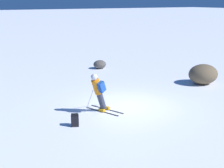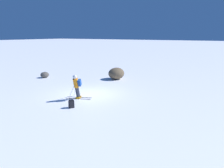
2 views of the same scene
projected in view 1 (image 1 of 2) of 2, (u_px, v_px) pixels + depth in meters
name	position (u px, v px, depth m)	size (l,w,h in m)	color
ground_plane	(129.00, 106.00, 14.44)	(300.00, 300.00, 0.00)	white
skier	(99.00, 91.00, 13.23)	(1.38, 1.84, 1.85)	black
spare_backpack	(75.00, 120.00, 12.05)	(0.36, 0.32, 0.50)	black
exposed_boulder_0	(203.00, 74.00, 18.07)	(1.78, 1.52, 1.16)	brown
exposed_boulder_1	(100.00, 64.00, 22.20)	(0.93, 0.79, 0.60)	#4C4742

